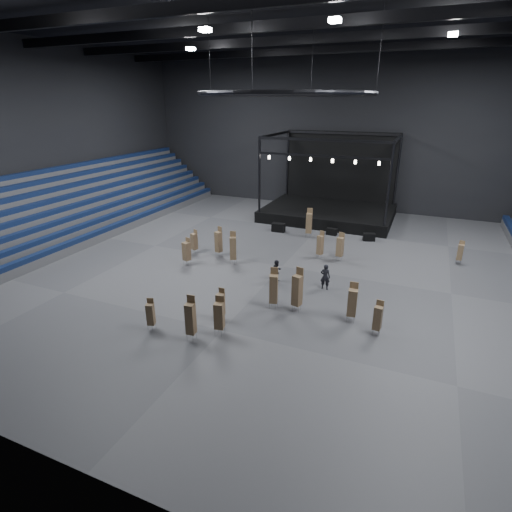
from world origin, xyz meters
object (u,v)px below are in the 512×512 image
at_px(flight_case_right, 369,237).
at_px(chair_stack_10, 151,314).
at_px(chair_stack_3, 297,290).
at_px(chair_stack_9, 320,244).
at_px(chair_stack_14, 219,315).
at_px(chair_stack_15, 460,252).
at_px(chair_stack_8, 221,304).
at_px(chair_stack_11, 233,248).
at_px(man_center, 325,277).
at_px(chair_stack_5, 219,241).
at_px(chair_stack_7, 191,318).
at_px(chair_stack_6, 352,302).
at_px(crew_member, 277,271).
at_px(chair_stack_12, 187,251).
at_px(flight_case_left, 278,227).
at_px(chair_stack_2, 194,241).
at_px(chair_stack_4, 378,317).
at_px(stage, 330,204).
at_px(chair_stack_13, 340,246).
at_px(flight_case_mid, 332,232).

height_order(flight_case_right, chair_stack_10, chair_stack_10).
relative_size(chair_stack_3, chair_stack_9, 1.22).
bearing_deg(chair_stack_14, chair_stack_15, 40.20).
height_order(chair_stack_8, chair_stack_11, chair_stack_11).
height_order(chair_stack_9, man_center, chair_stack_9).
height_order(chair_stack_5, chair_stack_10, chair_stack_5).
bearing_deg(chair_stack_7, chair_stack_11, 96.52).
height_order(chair_stack_6, chair_stack_14, chair_stack_6).
xyz_separation_m(chair_stack_14, crew_member, (0.51, 8.02, -0.42)).
height_order(flight_case_right, chair_stack_12, chair_stack_12).
height_order(chair_stack_3, chair_stack_8, chair_stack_3).
distance_m(flight_case_left, chair_stack_2, 9.91).
height_order(chair_stack_2, chair_stack_15, chair_stack_2).
xyz_separation_m(chair_stack_4, crew_member, (-7.76, 4.51, -0.27)).
xyz_separation_m(flight_case_right, chair_stack_6, (1.23, -15.77, 0.97)).
xyz_separation_m(flight_case_right, crew_member, (-4.91, -12.15, 0.48)).
relative_size(chair_stack_7, chair_stack_9, 1.12).
height_order(flight_case_right, chair_stack_2, chair_stack_2).
height_order(stage, chair_stack_13, stage).
distance_m(chair_stack_2, chair_stack_4, 17.94).
height_order(chair_stack_2, chair_stack_5, chair_stack_5).
height_order(chair_stack_14, crew_member, chair_stack_14).
height_order(chair_stack_3, chair_stack_6, chair_stack_3).
bearing_deg(chair_stack_14, chair_stack_3, 41.21).
bearing_deg(stage, crew_member, -88.23).
bearing_deg(chair_stack_6, chair_stack_10, -157.93).
bearing_deg(chair_stack_5, chair_stack_3, -17.75).
height_order(chair_stack_4, chair_stack_5, chair_stack_5).
bearing_deg(flight_case_right, chair_stack_8, -108.20).
height_order(flight_case_left, chair_stack_5, chair_stack_5).
xyz_separation_m(chair_stack_4, chair_stack_9, (-6.04, 10.38, 0.11)).
height_order(chair_stack_4, chair_stack_7, chair_stack_7).
xyz_separation_m(chair_stack_6, chair_stack_10, (-10.59, -5.49, -0.30)).
relative_size(flight_case_left, man_center, 0.70).
bearing_deg(chair_stack_14, chair_stack_10, -177.30).
bearing_deg(chair_stack_7, man_center, 52.49).
bearing_deg(chair_stack_2, chair_stack_8, -29.70).
relative_size(chair_stack_6, chair_stack_7, 0.95).
xyz_separation_m(flight_case_right, chair_stack_9, (-3.19, -6.29, 0.87)).
relative_size(stage, chair_stack_14, 5.84).
relative_size(chair_stack_2, chair_stack_15, 1.10).
height_order(chair_stack_6, chair_stack_9, chair_stack_6).
bearing_deg(chair_stack_5, chair_stack_15, 36.21).
distance_m(chair_stack_7, man_center, 10.68).
distance_m(flight_case_mid, chair_stack_8, 19.18).
distance_m(chair_stack_8, chair_stack_9, 12.72).
distance_m(stage, flight_case_left, 8.51).
distance_m(chair_stack_4, crew_member, 8.98).
relative_size(chair_stack_9, chair_stack_11, 0.87).
xyz_separation_m(flight_case_mid, man_center, (2.36, -12.33, 0.61)).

